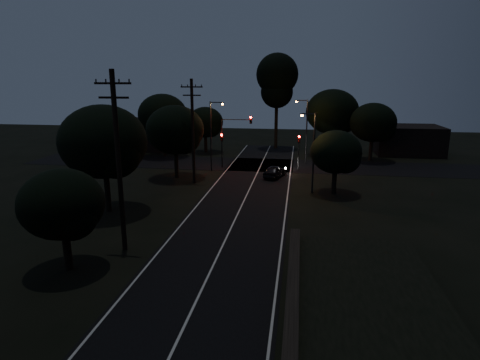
% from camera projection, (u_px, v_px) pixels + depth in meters
% --- Properties ---
extents(road_surface, '(60.00, 70.00, 0.03)m').
position_uv_depth(road_surface, '(251.00, 187.00, 39.89)').
color(road_surface, black).
rests_on(road_surface, ground).
extents(utility_pole_mid, '(2.20, 0.30, 11.00)m').
position_uv_depth(utility_pole_mid, '(118.00, 160.00, 23.89)').
color(utility_pole_mid, black).
rests_on(utility_pole_mid, ground).
extents(utility_pole_far, '(2.20, 0.30, 10.50)m').
position_uv_depth(utility_pole_far, '(193.00, 130.00, 40.26)').
color(utility_pole_far, black).
rests_on(utility_pole_far, ground).
extents(tree_left_b, '(4.55, 4.55, 5.78)m').
position_uv_depth(tree_left_b, '(64.00, 206.00, 21.67)').
color(tree_left_b, black).
rests_on(tree_left_b, ground).
extents(tree_left_c, '(6.79, 6.79, 8.58)m').
position_uv_depth(tree_left_c, '(106.00, 144.00, 31.13)').
color(tree_left_c, black).
rests_on(tree_left_c, ground).
extents(tree_left_d, '(6.16, 6.16, 7.82)m').
position_uv_depth(tree_left_d, '(177.00, 131.00, 42.49)').
color(tree_left_d, black).
rests_on(tree_left_d, ground).
extents(tree_far_nw, '(5.20, 5.20, 6.59)m').
position_uv_depth(tree_far_nw, '(206.00, 123.00, 58.13)').
color(tree_far_nw, black).
rests_on(tree_far_nw, ground).
extents(tree_far_w, '(6.72, 6.72, 8.56)m').
position_uv_depth(tree_far_w, '(164.00, 116.00, 54.65)').
color(tree_far_w, black).
rests_on(tree_far_w, ground).
extents(tree_far_ne, '(7.25, 7.25, 9.17)m').
position_uv_depth(tree_far_ne, '(334.00, 113.00, 55.09)').
color(tree_far_ne, black).
rests_on(tree_far_ne, ground).
extents(tree_far_e, '(5.93, 5.93, 7.53)m').
position_uv_depth(tree_far_e, '(375.00, 124.00, 51.78)').
color(tree_far_e, black).
rests_on(tree_far_e, ground).
extents(tree_right_a, '(4.68, 4.68, 5.95)m').
position_uv_depth(tree_right_a, '(338.00, 153.00, 36.62)').
color(tree_right_a, black).
rests_on(tree_right_a, ground).
extents(tall_pine, '(6.29, 6.29, 14.30)m').
position_uv_depth(tall_pine, '(277.00, 80.00, 60.14)').
color(tall_pine, black).
rests_on(tall_pine, ground).
extents(building_left, '(10.00, 8.00, 4.40)m').
position_uv_depth(building_left, '(140.00, 134.00, 62.25)').
color(building_left, black).
rests_on(building_left, ground).
extents(building_right, '(9.00, 7.00, 4.00)m').
position_uv_depth(building_right, '(407.00, 140.00, 57.52)').
color(building_right, black).
rests_on(building_right, ground).
extents(signal_left, '(0.28, 0.35, 4.10)m').
position_uv_depth(signal_left, '(222.00, 144.00, 48.37)').
color(signal_left, black).
rests_on(signal_left, ground).
extents(signal_right, '(0.28, 0.35, 4.10)m').
position_uv_depth(signal_right, '(299.00, 146.00, 47.05)').
color(signal_right, black).
rests_on(signal_right, ground).
extents(signal_mast, '(3.70, 0.35, 6.25)m').
position_uv_depth(signal_mast, '(236.00, 132.00, 47.76)').
color(signal_mast, black).
rests_on(signal_mast, ground).
extents(streetlight_a, '(1.66, 0.26, 8.00)m').
position_uv_depth(streetlight_a, '(212.00, 131.00, 46.12)').
color(streetlight_a, black).
rests_on(streetlight_a, ground).
extents(streetlight_b, '(1.66, 0.26, 8.00)m').
position_uv_depth(streetlight_b, '(305.00, 127.00, 50.36)').
color(streetlight_b, black).
rests_on(streetlight_b, ground).
extents(streetlight_c, '(1.46, 0.26, 7.50)m').
position_uv_depth(streetlight_c, '(312.00, 147.00, 36.92)').
color(streetlight_c, black).
rests_on(streetlight_c, ground).
extents(car, '(2.62, 4.26, 1.35)m').
position_uv_depth(car, '(275.00, 171.00, 43.76)').
color(car, black).
rests_on(car, ground).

